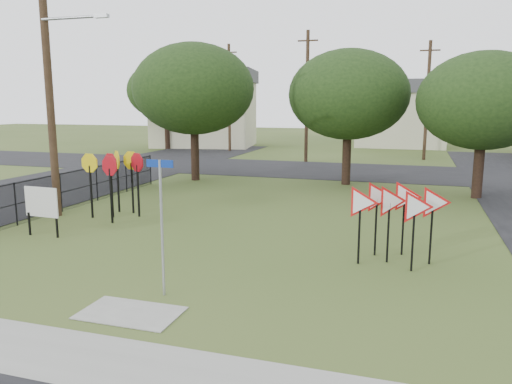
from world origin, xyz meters
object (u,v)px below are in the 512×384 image
(stop_sign_cluster, at_px, (116,169))
(info_board, at_px, (41,204))
(yield_sign_cluster, at_px, (396,204))
(street_name_sign, at_px, (162,219))

(stop_sign_cluster, xyz_separation_m, info_board, (-0.70, -3.13, -0.73))
(stop_sign_cluster, bearing_deg, yield_sign_cluster, -13.72)
(info_board, bearing_deg, yield_sign_cluster, 3.77)
(stop_sign_cluster, distance_m, yield_sign_cluster, 10.24)
(info_board, bearing_deg, street_name_sign, -28.55)
(street_name_sign, xyz_separation_m, stop_sign_cluster, (-5.24, 6.36, 0.06))
(street_name_sign, bearing_deg, yield_sign_cluster, 39.93)
(info_board, bearing_deg, stop_sign_cluster, 77.42)
(stop_sign_cluster, xyz_separation_m, yield_sign_cluster, (9.95, -2.43, -0.22))
(yield_sign_cluster, distance_m, info_board, 10.68)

